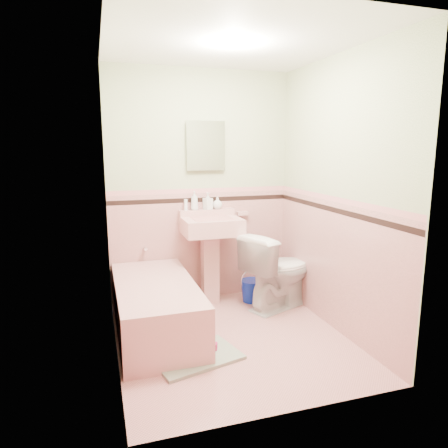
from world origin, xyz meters
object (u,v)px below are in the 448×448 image
object	(u,v)px
medicine_cabinet	(205,146)
soap_bottle_right	(217,203)
bathtub	(156,309)
sink	(211,261)
bucket	(252,291)
soap_bottle_mid	(208,201)
shoe	(209,346)
soap_bottle_left	(194,201)
toilet	(278,271)

from	to	relation	value
medicine_cabinet	soap_bottle_right	distance (m)	0.63
bathtub	medicine_cabinet	bearing A→B (deg)	47.42
sink	medicine_cabinet	bearing A→B (deg)	90.00
medicine_cabinet	bucket	xyz separation A→B (m)	(0.44, -0.28, -1.58)
soap_bottle_mid	shoe	xyz separation A→B (m)	(-0.33, -1.22, -1.05)
soap_bottle_mid	shoe	world-z (taller)	soap_bottle_mid
bathtub	soap_bottle_mid	xyz separation A→B (m)	(0.69, 0.71, 0.88)
soap_bottle_right	shoe	size ratio (longest dim) A/B	0.99
medicine_cabinet	soap_bottle_left	xyz separation A→B (m)	(-0.14, -0.03, -0.58)
bathtub	soap_bottle_mid	size ratio (longest dim) A/B	8.23
soap_bottle_left	bucket	size ratio (longest dim) A/B	0.83
bucket	shoe	world-z (taller)	bucket
soap_bottle_left	soap_bottle_mid	world-z (taller)	soap_bottle_left
soap_bottle_mid	toilet	size ratio (longest dim) A/B	0.22
soap_bottle_left	bathtub	bearing A→B (deg)	-127.43
medicine_cabinet	soap_bottle_right	bearing A→B (deg)	-13.78
sink	bucket	world-z (taller)	sink
toilet	bucket	size ratio (longest dim) A/B	3.32
medicine_cabinet	bucket	distance (m)	1.66
bathtub	medicine_cabinet	distance (m)	1.78
bucket	bathtub	bearing A→B (deg)	-157.69
soap_bottle_right	bucket	size ratio (longest dim) A/B	0.54
medicine_cabinet	shoe	bearing A→B (deg)	-104.14
soap_bottle_mid	medicine_cabinet	bearing A→B (deg)	113.67
bathtub	sink	size ratio (longest dim) A/B	1.57
soap_bottle_left	soap_bottle_mid	bearing A→B (deg)	0.00
soap_bottle_left	toilet	world-z (taller)	soap_bottle_left
medicine_cabinet	soap_bottle_left	bearing A→B (deg)	-167.62
toilet	medicine_cabinet	bearing A→B (deg)	29.30
soap_bottle_mid	soap_bottle_left	bearing A→B (deg)	180.00
medicine_cabinet	soap_bottle_right	xyz separation A→B (m)	(0.12, -0.03, -0.62)
bucket	medicine_cabinet	bearing A→B (deg)	147.75
soap_bottle_right	toilet	size ratio (longest dim) A/B	0.16
bucket	shoe	size ratio (longest dim) A/B	1.82
sink	shoe	bearing A→B (deg)	-106.85
sink	medicine_cabinet	distance (m)	1.24
soap_bottle_mid	sink	bearing A→B (deg)	-94.18
soap_bottle_mid	toilet	distance (m)	1.07
soap_bottle_right	bucket	bearing A→B (deg)	-37.89
sink	toilet	xyz separation A→B (m)	(0.65, -0.31, -0.07)
soap_bottle_mid	toilet	xyz separation A→B (m)	(0.64, -0.49, -0.70)
medicine_cabinet	soap_bottle_left	world-z (taller)	medicine_cabinet
toilet	bathtub	bearing A→B (deg)	77.40
bathtub	shoe	world-z (taller)	bathtub
soap_bottle_left	sink	bearing A→B (deg)	-52.80
sink	toilet	distance (m)	0.72
toilet	bucket	xyz separation A→B (m)	(-0.21, 0.24, -0.28)
toilet	shoe	xyz separation A→B (m)	(-0.96, -0.73, -0.35)
sink	toilet	world-z (taller)	sink
sink	soap_bottle_mid	distance (m)	0.66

